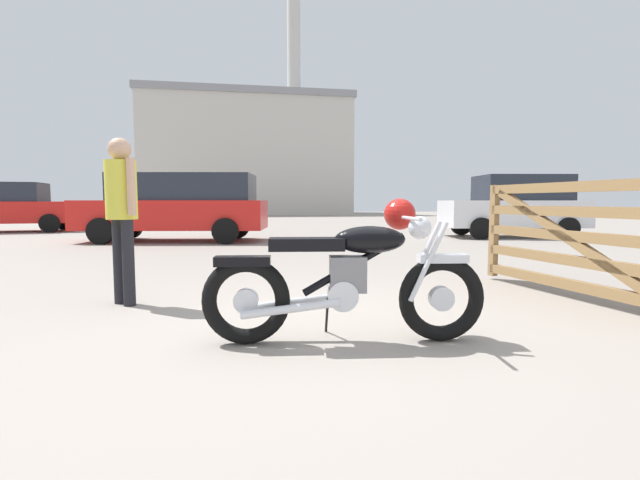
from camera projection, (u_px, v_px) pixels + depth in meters
name	position (u px, v px, depth m)	size (l,w,h in m)	color
ground_plane	(337.00, 329.00, 3.68)	(80.00, 80.00, 0.00)	gray
vintage_motorcycle	(352.00, 276.00, 3.33)	(2.08, 0.73, 1.07)	black
timber_gate	(590.00, 234.00, 4.58)	(0.52, 2.53, 1.60)	olive
bystander	(122.00, 203.00, 4.48)	(0.34, 0.36, 1.66)	black
dark_sedan_left	(178.00, 205.00, 11.76)	(4.89, 2.42, 1.74)	black
white_estate_far	(12.00, 207.00, 15.39)	(4.40, 2.36, 1.67)	black
silver_sedan_mid	(515.00, 205.00, 13.09)	(4.07, 2.19, 1.78)	black
industrial_building	(248.00, 157.00, 37.49)	(16.28, 10.93, 17.56)	beige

